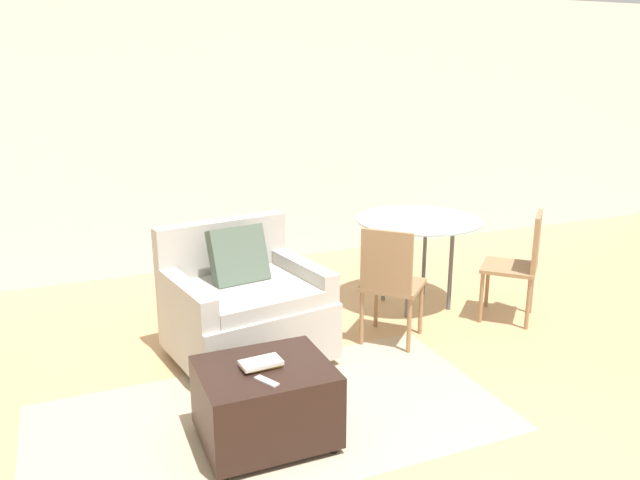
{
  "coord_description": "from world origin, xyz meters",
  "views": [
    {
      "loc": [
        -1.44,
        -2.16,
        2.02
      ],
      "look_at": [
        0.3,
        1.98,
        0.75
      ],
      "focal_mm": 35.0,
      "sensor_mm": 36.0,
      "label": 1
    }
  ],
  "objects_px": {
    "tv_remote_primary": "(267,381)",
    "ottoman": "(265,401)",
    "armchair": "(245,308)",
    "dining_table": "(418,230)",
    "book_stack": "(262,363)",
    "dining_chair_near_left": "(390,278)",
    "dining_chair_near_right": "(521,259)"
  },
  "relations": [
    {
      "from": "armchair",
      "to": "dining_table",
      "type": "xyz_separation_m",
      "value": [
        1.64,
        0.4,
        0.3
      ]
    },
    {
      "from": "book_stack",
      "to": "armchair",
      "type": "bearing_deg",
      "value": 78.99
    },
    {
      "from": "armchair",
      "to": "dining_table",
      "type": "distance_m",
      "value": 1.71
    },
    {
      "from": "book_stack",
      "to": "dining_table",
      "type": "relative_size",
      "value": 0.22
    },
    {
      "from": "armchair",
      "to": "book_stack",
      "type": "distance_m",
      "value": 1.06
    },
    {
      "from": "tv_remote_primary",
      "to": "dining_chair_near_left",
      "type": "height_order",
      "value": "dining_chair_near_left"
    },
    {
      "from": "armchair",
      "to": "dining_chair_near_right",
      "type": "bearing_deg",
      "value": -5.18
    },
    {
      "from": "ottoman",
      "to": "book_stack",
      "type": "bearing_deg",
      "value": 140.3
    },
    {
      "from": "book_stack",
      "to": "tv_remote_primary",
      "type": "distance_m",
      "value": 0.18
    },
    {
      "from": "dining_table",
      "to": "dining_chair_near_right",
      "type": "relative_size",
      "value": 1.17
    },
    {
      "from": "book_stack",
      "to": "dining_chair_near_left",
      "type": "relative_size",
      "value": 0.25
    },
    {
      "from": "ottoman",
      "to": "armchair",
      "type": "bearing_deg",
      "value": 79.72
    },
    {
      "from": "dining_chair_near_left",
      "to": "armchair",
      "type": "bearing_deg",
      "value": 168.96
    },
    {
      "from": "book_stack",
      "to": "ottoman",
      "type": "bearing_deg",
      "value": -39.7
    },
    {
      "from": "ottoman",
      "to": "dining_chair_near_left",
      "type": "bearing_deg",
      "value": 34.47
    },
    {
      "from": "dining_chair_near_left",
      "to": "book_stack",
      "type": "bearing_deg",
      "value": -146.1
    },
    {
      "from": "tv_remote_primary",
      "to": "dining_chair_near_right",
      "type": "distance_m",
      "value": 2.67
    },
    {
      "from": "ottoman",
      "to": "book_stack",
      "type": "height_order",
      "value": "book_stack"
    },
    {
      "from": "dining_chair_near_left",
      "to": "dining_table",
      "type": "bearing_deg",
      "value": 45.0
    },
    {
      "from": "tv_remote_primary",
      "to": "ottoman",
      "type": "bearing_deg",
      "value": 75.78
    },
    {
      "from": "armchair",
      "to": "dining_chair_near_right",
      "type": "height_order",
      "value": "armchair"
    },
    {
      "from": "dining_table",
      "to": "dining_chair_near_right",
      "type": "distance_m",
      "value": 0.86
    },
    {
      "from": "dining_chair_near_left",
      "to": "ottoman",
      "type": "bearing_deg",
      "value": -145.53
    },
    {
      "from": "ottoman",
      "to": "book_stack",
      "type": "relative_size",
      "value": 3.1
    },
    {
      "from": "dining_table",
      "to": "book_stack",
      "type": "bearing_deg",
      "value": -142.09
    },
    {
      "from": "armchair",
      "to": "book_stack",
      "type": "relative_size",
      "value": 4.98
    },
    {
      "from": "tv_remote_primary",
      "to": "dining_table",
      "type": "distance_m",
      "value": 2.48
    },
    {
      "from": "tv_remote_primary",
      "to": "dining_chair_near_left",
      "type": "distance_m",
      "value": 1.62
    },
    {
      "from": "ottoman",
      "to": "dining_chair_near_right",
      "type": "xyz_separation_m",
      "value": [
        2.43,
        0.85,
        0.27
      ]
    },
    {
      "from": "ottoman",
      "to": "dining_table",
      "type": "relative_size",
      "value": 0.67
    },
    {
      "from": "tv_remote_primary",
      "to": "armchair",
      "type": "bearing_deg",
      "value": 79.19
    },
    {
      "from": "dining_chair_near_right",
      "to": "tv_remote_primary",
      "type": "bearing_deg",
      "value": -157.81
    }
  ]
}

